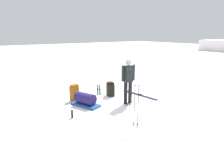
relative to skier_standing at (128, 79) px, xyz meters
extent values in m
plane|color=white|center=(-0.52, -0.36, -0.95)|extent=(80.00, 80.00, 0.00)
cylinder|color=black|center=(0.01, 0.10, -0.53)|extent=(0.14, 0.14, 0.85)
cylinder|color=black|center=(-0.01, -0.10, -0.53)|extent=(0.14, 0.14, 0.85)
cube|color=black|center=(0.00, 0.00, 0.20)|extent=(0.27, 0.37, 0.60)
cylinder|color=black|center=(0.03, 0.24, 0.23)|extent=(0.09, 0.09, 0.58)
cylinder|color=black|center=(-0.03, -0.24, 0.23)|extent=(0.09, 0.09, 0.58)
sphere|color=tan|center=(0.00, 0.00, 0.64)|extent=(0.22, 0.22, 0.22)
cube|color=#242829|center=(-2.19, 0.14, -0.94)|extent=(1.51, 0.99, 0.02)
cube|color=black|center=(-2.19, 0.14, -0.92)|extent=(0.15, 0.13, 0.03)
cube|color=#242829|center=(-2.24, 0.06, -0.94)|extent=(1.51, 0.99, 0.02)
cube|color=black|center=(-2.24, 0.06, -0.92)|extent=(0.15, 0.13, 0.03)
cube|color=black|center=(-0.45, 1.00, -0.94)|extent=(1.82, 0.27, 0.02)
cube|color=black|center=(-0.45, 1.00, -0.92)|extent=(0.15, 0.08, 0.03)
cube|color=black|center=(-0.46, 1.10, -0.94)|extent=(1.82, 0.27, 0.02)
cube|color=black|center=(-0.46, 1.10, -0.92)|extent=(0.15, 0.08, 0.03)
cube|color=black|center=(-1.12, 0.00, -0.70)|extent=(0.41, 0.36, 0.52)
cube|color=black|center=(-1.12, 0.00, -0.40)|extent=(0.37, 0.33, 0.08)
cube|color=#924910|center=(-1.50, -1.48, -0.67)|extent=(0.34, 0.39, 0.56)
cube|color=#854804|center=(-1.50, -1.48, -0.35)|extent=(0.31, 0.35, 0.08)
cylinder|color=black|center=(0.17, -0.18, -0.29)|extent=(0.02, 0.02, 1.34)
sphere|color=#A51919|center=(0.17, -0.18, 0.41)|extent=(0.05, 0.05, 0.05)
cylinder|color=black|center=(0.17, -0.18, -0.89)|extent=(0.07, 0.07, 0.01)
cylinder|color=black|center=(0.29, -0.14, -0.29)|extent=(0.02, 0.02, 1.34)
sphere|color=#A51919|center=(0.29, -0.14, 0.41)|extent=(0.05, 0.05, 0.05)
cylinder|color=black|center=(0.29, -0.14, -0.89)|extent=(0.07, 0.07, 0.01)
cylinder|color=black|center=(1.50, -1.04, -0.37)|extent=(0.02, 0.02, 1.17)
sphere|color=#A51919|center=(1.50, -1.04, 0.25)|extent=(0.05, 0.05, 0.05)
cylinder|color=black|center=(1.50, -1.04, -0.89)|extent=(0.07, 0.07, 0.01)
cylinder|color=black|center=(1.61, -1.01, -0.37)|extent=(0.02, 0.02, 1.17)
sphere|color=#A51919|center=(1.61, -1.01, 0.25)|extent=(0.05, 0.05, 0.05)
cylinder|color=black|center=(1.61, -1.01, -0.89)|extent=(0.07, 0.07, 0.01)
cube|color=navy|center=(-0.70, -1.43, -0.91)|extent=(1.18, 0.79, 0.09)
cylinder|color=#211A54|center=(-0.70, -1.43, -0.66)|extent=(0.85, 0.63, 0.40)
cylinder|color=black|center=(-0.01, -2.28, -0.82)|extent=(0.07, 0.07, 0.26)
camera|label=1|loc=(5.33, -4.63, 1.65)|focal=31.40mm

